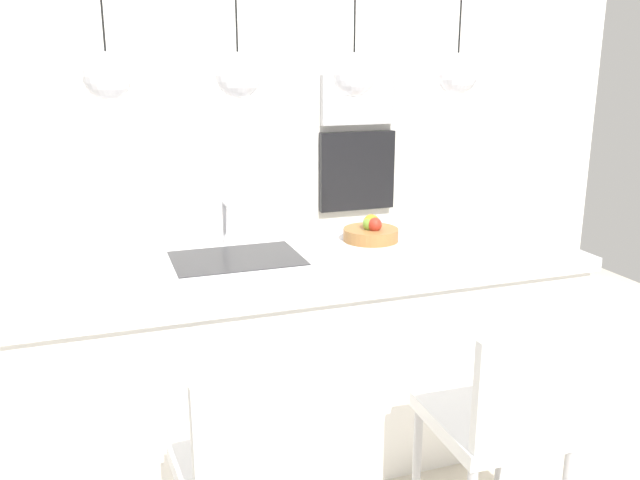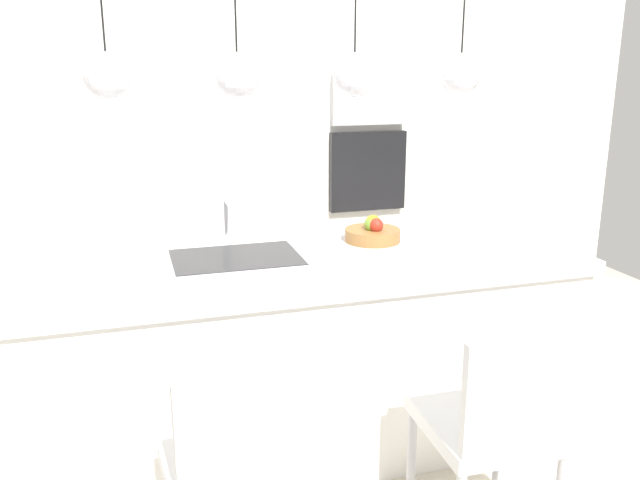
{
  "view_description": "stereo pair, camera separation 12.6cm",
  "coord_description": "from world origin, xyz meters",
  "px_view_note": "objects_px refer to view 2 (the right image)",
  "views": [
    {
      "loc": [
        -0.86,
        -2.75,
        1.76
      ],
      "look_at": [
        0.1,
        0.0,
        0.97
      ],
      "focal_mm": 36.96,
      "sensor_mm": 36.0,
      "label": 1
    },
    {
      "loc": [
        -0.74,
        -2.79,
        1.76
      ],
      "look_at": [
        0.1,
        0.0,
        0.97
      ],
      "focal_mm": 36.96,
      "sensor_mm": 36.0,
      "label": 2
    }
  ],
  "objects_px": {
    "fruit_bowl": "(373,232)",
    "microwave": "(369,100)",
    "chair_middle": "(495,421)",
    "chair_near": "(236,465)",
    "oven": "(367,171)"
  },
  "relations": [
    {
      "from": "fruit_bowl",
      "to": "chair_near",
      "type": "relative_size",
      "value": 0.3
    },
    {
      "from": "fruit_bowl",
      "to": "oven",
      "type": "distance_m",
      "value": 1.59
    },
    {
      "from": "fruit_bowl",
      "to": "chair_middle",
      "type": "relative_size",
      "value": 0.3
    },
    {
      "from": "oven",
      "to": "chair_middle",
      "type": "height_order",
      "value": "oven"
    },
    {
      "from": "microwave",
      "to": "chair_middle",
      "type": "xyz_separation_m",
      "value": [
        -0.46,
        -2.53,
        -0.99
      ]
    },
    {
      "from": "fruit_bowl",
      "to": "microwave",
      "type": "relative_size",
      "value": 0.5
    },
    {
      "from": "fruit_bowl",
      "to": "chair_middle",
      "type": "height_order",
      "value": "fruit_bowl"
    },
    {
      "from": "microwave",
      "to": "fruit_bowl",
      "type": "bearing_deg",
      "value": -109.73
    },
    {
      "from": "chair_near",
      "to": "chair_middle",
      "type": "height_order",
      "value": "chair_middle"
    },
    {
      "from": "fruit_bowl",
      "to": "chair_middle",
      "type": "bearing_deg",
      "value": -85.46
    },
    {
      "from": "fruit_bowl",
      "to": "chair_near",
      "type": "bearing_deg",
      "value": -129.81
    },
    {
      "from": "microwave",
      "to": "chair_near",
      "type": "xyz_separation_m",
      "value": [
        -1.39,
        -2.53,
        -0.99
      ]
    },
    {
      "from": "fruit_bowl",
      "to": "oven",
      "type": "xyz_separation_m",
      "value": [
        0.54,
        1.5,
        0.04
      ]
    },
    {
      "from": "chair_near",
      "to": "chair_middle",
      "type": "relative_size",
      "value": 1.0
    },
    {
      "from": "microwave",
      "to": "chair_near",
      "type": "relative_size",
      "value": 0.6
    }
  ]
}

